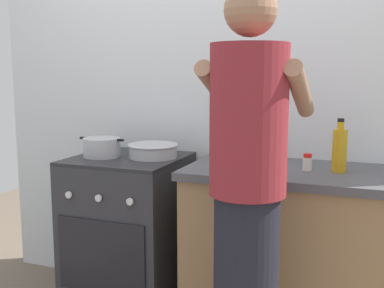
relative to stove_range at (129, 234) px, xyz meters
name	(u,v)px	position (x,y,z in m)	size (l,w,h in m)	color
back_wall	(240,94)	(0.55, 0.35, 0.80)	(3.20, 0.10, 2.50)	silver
countertop	(286,255)	(0.90, 0.00, 0.00)	(1.00, 0.60, 0.90)	#99724C
stove_range	(129,234)	(0.00, 0.00, 0.00)	(0.60, 0.62, 0.90)	#2D2D33
pot	(102,147)	(-0.14, -0.04, 0.50)	(0.28, 0.21, 0.11)	#B2B2B7
mixing_bowl	(153,150)	(0.14, 0.04, 0.49)	(0.28, 0.28, 0.08)	#B7B7BC
utensil_crock	(251,141)	(0.66, 0.19, 0.55)	(0.10, 0.10, 0.33)	silver
spice_bottle	(307,163)	(0.99, -0.02, 0.49)	(0.04, 0.04, 0.08)	silver
oil_bottle	(340,149)	(1.14, 0.01, 0.56)	(0.07, 0.07, 0.26)	gold
person	(247,204)	(0.83, -0.55, 0.41)	(0.41, 0.50, 1.70)	black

